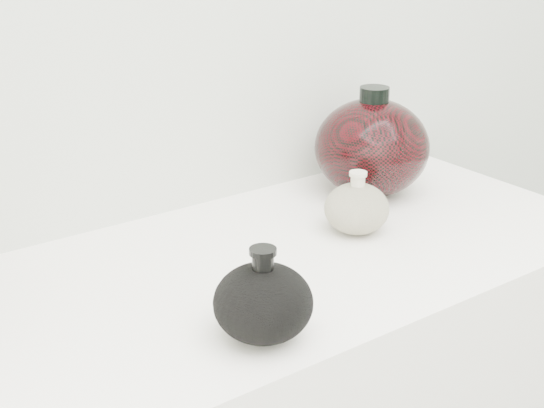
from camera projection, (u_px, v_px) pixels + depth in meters
black_gourd_vase at (263, 302)px, 0.90m from camera, size 0.14×0.14×0.12m
cream_gourd_vase at (357, 208)px, 1.19m from camera, size 0.13×0.13×0.10m
right_round_pot at (372, 147)px, 1.33m from camera, size 0.27×0.27×0.19m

